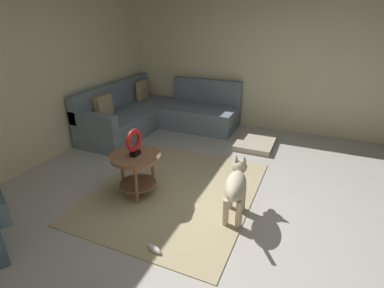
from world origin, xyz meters
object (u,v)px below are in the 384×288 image
(dog_bed_mat, at_px, (256,143))
(torus_sculpture, at_px, (134,142))
(sectional_couch, at_px, (156,115))
(dog_toy_bone, at_px, (154,249))
(side_table, at_px, (136,164))
(dog, at_px, (236,186))

(dog_bed_mat, bearing_deg, torus_sculpture, 153.85)
(sectional_couch, distance_m, dog_bed_mat, 1.96)
(dog_bed_mat, height_order, dog_toy_bone, dog_bed_mat)
(side_table, bearing_deg, torus_sculpture, -82.87)
(torus_sculpture, distance_m, dog, 1.26)
(dog_toy_bone, bearing_deg, dog, -32.52)
(sectional_couch, xyz_separation_m, torus_sculpture, (-2.07, -0.93, 0.42))
(side_table, height_order, torus_sculpture, torus_sculpture)
(dog_bed_mat, height_order, dog, dog)
(side_table, bearing_deg, dog_bed_mat, -26.15)
(side_table, bearing_deg, sectional_couch, 24.12)
(dog_bed_mat, relative_size, dog, 0.95)
(sectional_couch, xyz_separation_m, dog, (-2.00, -2.14, 0.09))
(sectional_couch, height_order, torus_sculpture, sectional_couch)
(sectional_couch, xyz_separation_m, dog_toy_bone, (-2.85, -1.60, -0.26))
(sectional_couch, bearing_deg, dog, -133.10)
(side_table, xyz_separation_m, torus_sculpture, (0.00, -0.00, 0.29))
(side_table, relative_size, dog, 0.71)
(dog_bed_mat, bearing_deg, dog, -174.34)
(torus_sculpture, distance_m, dog_toy_bone, 1.23)
(dog, bearing_deg, dog_bed_mat, 87.62)
(side_table, relative_size, torus_sculpture, 1.84)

